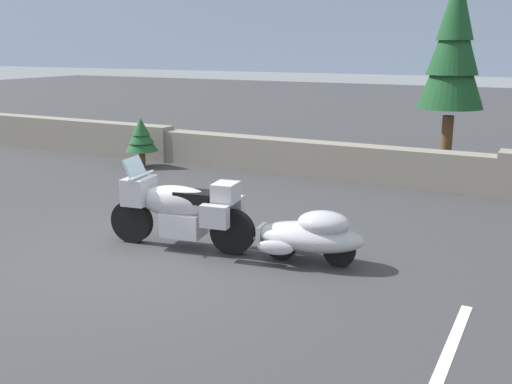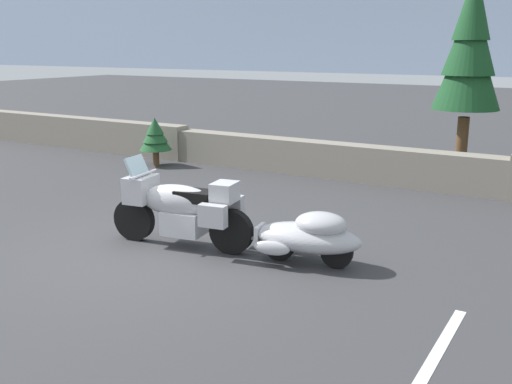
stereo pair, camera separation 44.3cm
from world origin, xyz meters
name	(u,v)px [view 1 (the left image)]	position (x,y,z in m)	size (l,w,h in m)	color
ground_plane	(152,255)	(0.00, 0.00, 0.00)	(80.00, 80.00, 0.00)	#38383A
stone_guard_wall	(334,159)	(0.54, 6.05, 0.44)	(24.00, 0.63, 0.92)	gray
touring_motorcycle	(180,208)	(0.18, 0.47, 0.62)	(2.30, 0.95, 1.33)	black
car_shaped_trailer	(311,235)	(2.15, 0.78, 0.41)	(2.23, 0.94, 0.76)	black
pine_tree_secondary	(454,47)	(2.66, 7.97, 2.92)	(1.52, 1.52, 4.66)	brown
pine_sapling_near	(141,136)	(-4.18, 5.10, 0.76)	(0.81, 0.81, 1.21)	brown
parking_stripe_marker	(436,383)	(4.31, -1.50, 0.00)	(0.12, 3.60, 0.01)	silver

